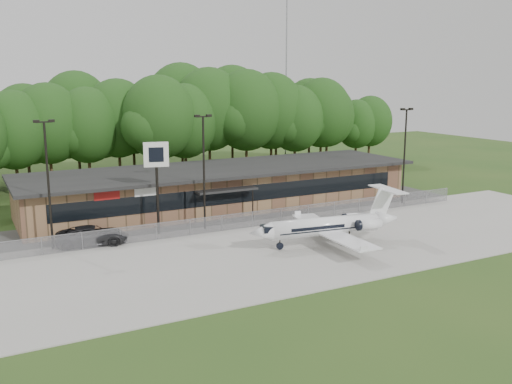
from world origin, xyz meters
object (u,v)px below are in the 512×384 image
terminal (221,187)px  pole_sign (156,164)px  business_jet (330,226)px  suv (92,236)px

terminal → pole_sign: (-9.20, -7.14, 3.97)m
terminal → pole_sign: size_ratio=5.10×
terminal → business_jet: size_ratio=3.10×
terminal → business_jet: (2.02, -16.76, -0.58)m
business_jet → suv: (-16.98, 9.07, -0.80)m
terminal → business_jet: 16.89m
terminal → suv: (-14.96, -7.69, -1.38)m
suv → pole_sign: pole_sign is taller
terminal → suv: size_ratio=7.19×
business_jet → suv: bearing=159.7°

